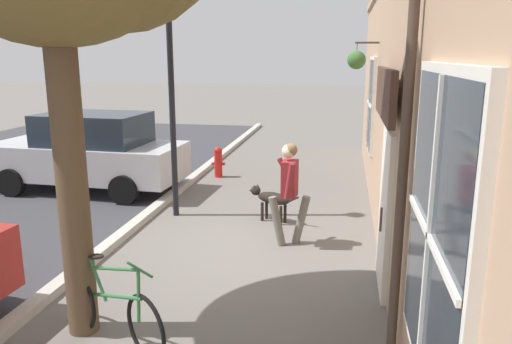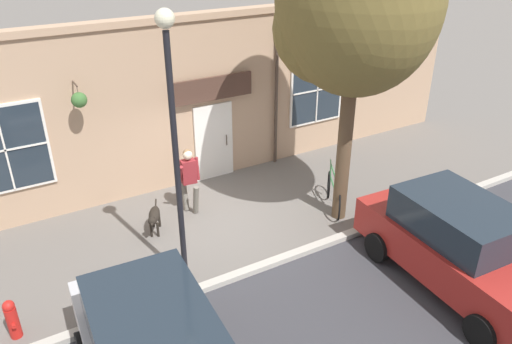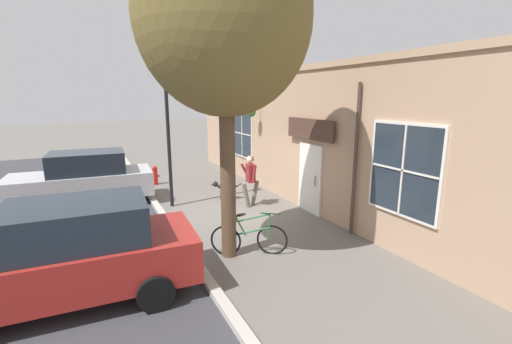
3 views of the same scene
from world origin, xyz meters
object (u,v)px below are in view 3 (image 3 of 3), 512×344
leaning_bicycle (249,238)px  pedestrian_walking (250,176)px  street_tree_by_curb (229,26)px  fire_hydrant (155,175)px  street_lamp (166,100)px  parked_car_mid_block (69,253)px  parked_car_nearest_curb (84,179)px  dog_on_leash (225,187)px

leaning_bicycle → pedestrian_walking: bearing=-116.0°
street_tree_by_curb → fire_hydrant: bearing=-86.8°
street_tree_by_curb → street_lamp: (0.45, -4.05, -1.46)m
street_lamp → fire_hydrant: street_lamp is taller
parked_car_mid_block → fire_hydrant: size_ratio=5.70×
leaning_bicycle → street_lamp: 5.27m
street_tree_by_curb → leaning_bicycle: (-0.31, 0.22, -4.45)m
parked_car_nearest_curb → leaning_bicycle: bearing=119.8°
dog_on_leash → parked_car_nearest_curb: 4.60m
parked_car_mid_block → fire_hydrant: 8.15m
dog_on_leash → street_lamp: street_lamp is taller
fire_hydrant → dog_on_leash: bearing=119.7°
leaning_bicycle → parked_car_nearest_curb: size_ratio=0.35×
parked_car_nearest_curb → street_lamp: bearing=150.4°
street_tree_by_curb → leaning_bicycle: 4.47m
dog_on_leash → parked_car_mid_block: parked_car_mid_block is taller
street_tree_by_curb → parked_car_mid_block: size_ratio=1.58×
dog_on_leash → parked_car_nearest_curb: size_ratio=0.23×
dog_on_leash → parked_car_nearest_curb: parked_car_nearest_curb is taller
pedestrian_walking → leaning_bicycle: 3.56m
parked_car_nearest_curb → fire_hydrant: (-2.54, -1.70, -0.48)m
street_tree_by_curb → leaning_bicycle: bearing=144.5°
pedestrian_walking → street_tree_by_curb: bearing=57.8°
dog_on_leash → street_tree_by_curb: bearing=70.8°
leaning_bicycle → street_lamp: bearing=-80.0°
fire_hydrant → pedestrian_walking: bearing=118.0°
street_lamp → fire_hydrant: size_ratio=6.77×
dog_on_leash → parked_car_nearest_curb: bearing=-18.5°
parked_car_mid_block → street_lamp: bearing=-121.1°
pedestrian_walking → street_lamp: size_ratio=0.32×
parked_car_nearest_curb → street_tree_by_curb: bearing=118.3°
street_lamp → street_tree_by_curb: bearing=96.3°
parked_car_mid_block → fire_hydrant: bearing=-110.0°
parked_car_nearest_curb → fire_hydrant: parked_car_nearest_curb is taller
parked_car_nearest_curb → parked_car_mid_block: 5.95m
pedestrian_walking → fire_hydrant: size_ratio=2.17×
parked_car_nearest_curb → dog_on_leash: bearing=161.5°
dog_on_leash → fire_hydrant: 3.64m
pedestrian_walking → leaning_bicycle: size_ratio=1.08×
leaning_bicycle → parked_car_mid_block: 3.54m
leaning_bicycle → parked_car_nearest_curb: bearing=-60.2°
fire_hydrant → parked_car_nearest_curb: bearing=33.8°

